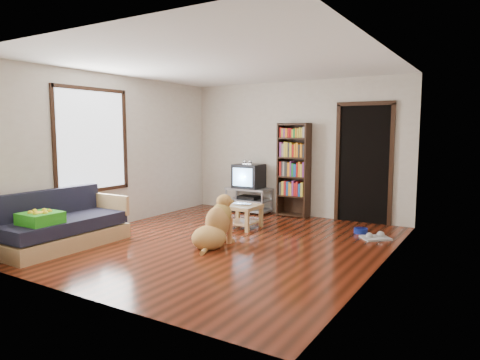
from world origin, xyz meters
The scene contains 18 objects.
ground centered at (0.00, 0.00, 0.00)m, with size 5.00×5.00×0.00m, color #612110.
ceiling centered at (0.00, 0.00, 2.60)m, with size 5.00×5.00×0.00m, color white.
wall_back centered at (0.00, 2.50, 1.30)m, with size 4.50×4.50×0.00m, color beige.
wall_front centered at (0.00, -2.50, 1.30)m, with size 4.50×4.50×0.00m, color beige.
wall_left centered at (-2.25, 0.00, 1.30)m, with size 5.00×5.00×0.00m, color beige.
wall_right centered at (2.25, 0.00, 1.30)m, with size 5.00×5.00×0.00m, color beige.
green_cushion centered at (-1.75, -1.80, 0.50)m, with size 0.46×0.46×0.15m, color green.
laptop centered at (-0.27, 0.93, 0.41)m, with size 0.31×0.20×0.02m, color #B4B5B9.
dog_bowl centered at (1.57, 1.64, 0.04)m, with size 0.22×0.22×0.08m, color navy.
grey_rag centered at (1.87, 1.39, 0.01)m, with size 0.40×0.32×0.03m, color #A2A2A2.
window centered at (-2.23, -0.50, 1.50)m, with size 0.03×1.46×1.70m.
doorway centered at (1.35, 2.48, 1.12)m, with size 1.03×0.05×2.19m.
tv_stand centered at (-0.90, 2.25, 0.27)m, with size 0.90×0.45×0.50m.
crt_tv centered at (-0.90, 2.27, 0.74)m, with size 0.55×0.52×0.58m.
bookshelf centered at (0.05, 2.34, 1.00)m, with size 0.60×0.30×1.80m.
sofa centered at (-1.87, -1.38, 0.26)m, with size 0.80×1.80×0.80m.
coffee_table centered at (-0.27, 0.96, 0.28)m, with size 0.55×0.55×0.40m.
dog centered at (-0.01, -0.23, 0.28)m, with size 0.53×0.93×0.76m.
Camera 1 is at (3.44, -5.18, 1.66)m, focal length 32.00 mm.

